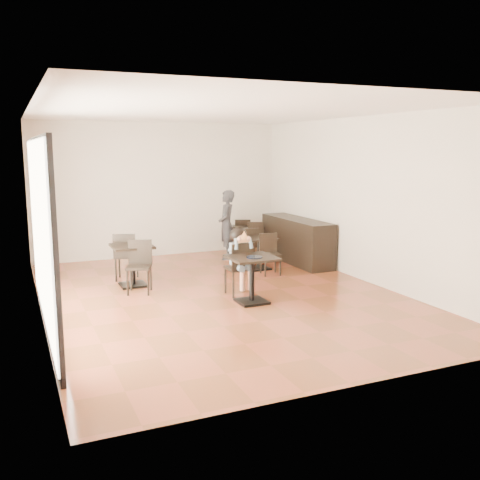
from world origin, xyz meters
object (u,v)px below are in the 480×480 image
adult_patron (227,225)px  chair_left_b (139,267)px  child (239,262)px  chair_left_a (126,256)px  child_chair (239,268)px  chair_back_b (256,241)px  chair_mid_a (249,246)px  cafe_table_left (132,266)px  cafe_table_back (247,240)px  chair_mid_b (271,255)px  child_table (252,280)px  chair_back_a (242,236)px  cafe_table_mid (259,253)px

adult_patron → chair_left_b: bearing=-28.0°
child → chair_left_a: size_ratio=1.27×
child_chair → adult_patron: size_ratio=0.59×
child → chair_back_b: size_ratio=1.42×
chair_mid_a → chair_left_a: (-2.81, -0.34, 0.05)m
adult_patron → cafe_table_left: (-2.59, -1.64, -0.42)m
child → cafe_table_back: 3.70m
chair_mid_b → chair_left_b: 2.83m
child_table → chair_back_a: bearing=68.3°
child → chair_left_a: (-1.60, 1.92, -0.13)m
child_chair → adult_patron: bearing=-108.1°
cafe_table_mid → child_chair: bearing=-125.3°
chair_mid_b → chair_left_a: 2.92m
child_table → chair_mid_b: bearing=54.7°
chair_mid_a → chair_mid_b: same height
chair_left_b → chair_back_b: 3.77m
chair_back_a → chair_back_b: size_ratio=1.00×
adult_patron → chair_mid_b: bearing=28.8°
child_chair → chair_back_b: (1.64, 2.76, -0.05)m
chair_mid_a → chair_back_b: size_ratio=0.99×
child_chair → chair_mid_a: child_chair is taller
child → cafe_table_left: (-1.60, 1.37, -0.21)m
cafe_table_back → chair_back_a: (0.00, 0.26, 0.07)m
chair_left_b → chair_back_b: bearing=52.6°
chair_left_b → cafe_table_mid: bearing=39.3°
cafe_table_mid → cafe_table_back: (0.42, 1.60, 0.00)m
adult_patron → chair_back_a: size_ratio=1.90×
child_table → adult_patron: size_ratio=0.49×
cafe_table_mid → chair_left_b: size_ratio=0.74×
child_chair → chair_left_a: child_chair is taller
adult_patron → chair_left_b: 3.41m
adult_patron → chair_left_a: size_ratio=1.71×
cafe_table_back → child_chair: bearing=-116.3°
child_chair → child: size_ratio=0.79×
cafe_table_mid → chair_mid_b: chair_mid_b is taller
chair_mid_b → chair_left_a: chair_left_a is taller
chair_left_a → chair_back_b: chair_left_a is taller
adult_patron → chair_mid_b: 1.90m
chair_mid_a → chair_left_b: chair_left_b is taller
child_table → chair_left_b: bearing=139.4°
cafe_table_left → chair_left_a: size_ratio=0.83×
child_chair → chair_left_b: (-1.60, 0.82, -0.01)m
chair_back_b → child_chair: bearing=-98.8°
child_table → cafe_table_back: child_table is taller
child → chair_mid_b: child is taller
child_table → child_chair: 0.56m
chair_mid_b → cafe_table_mid: bearing=98.7°
chair_mid_b → chair_left_b: bearing=-164.5°
child_chair → cafe_table_left: bearing=-40.6°
adult_patron → cafe_table_left: size_ratio=2.06×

